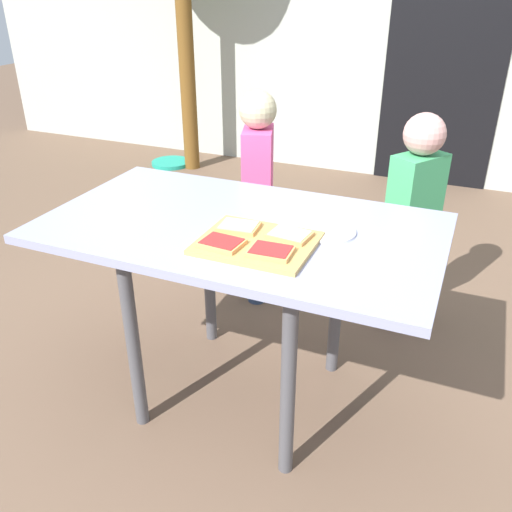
{
  "coord_description": "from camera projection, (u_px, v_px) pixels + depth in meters",
  "views": [
    {
      "loc": [
        0.73,
        -1.59,
        1.57
      ],
      "look_at": [
        0.06,
        0.0,
        0.66
      ],
      "focal_mm": 37.89,
      "sensor_mm": 36.0,
      "label": 1
    }
  ],
  "objects": [
    {
      "name": "pizza_slice_near_right",
      "position": [
        271.0,
        251.0,
        1.67
      ],
      "size": [
        0.14,
        0.11,
        0.02
      ],
      "color": "#E29B5A",
      "rests_on": "cutting_board"
    },
    {
      "name": "house_wall_back",
      "position": [
        402.0,
        21.0,
        4.22
      ],
      "size": [
        8.0,
        0.2,
        2.47
      ],
      "primitive_type": "cube",
      "color": "#ADB2A8",
      "rests_on": "ground"
    },
    {
      "name": "ground_plane",
      "position": [
        243.0,
        392.0,
        2.28
      ],
      "size": [
        16.0,
        16.0,
        0.0
      ],
      "primitive_type": "plane",
      "color": "brown"
    },
    {
      "name": "pizza_slice_near_left",
      "position": [
        222.0,
        243.0,
        1.72
      ],
      "size": [
        0.14,
        0.11,
        0.02
      ],
      "color": "#E29B5A",
      "rests_on": "cutting_board"
    },
    {
      "name": "dining_table",
      "position": [
        241.0,
        245.0,
        1.95
      ],
      "size": [
        1.41,
        0.8,
        0.78
      ],
      "color": "#8E92B1",
      "rests_on": "ground"
    },
    {
      "name": "pizza_slice_far_left",
      "position": [
        239.0,
        227.0,
        1.83
      ],
      "size": [
        0.14,
        0.12,
        0.02
      ],
      "color": "#E29B5A",
      "rests_on": "cutting_board"
    },
    {
      "name": "pizza_slice_far_right",
      "position": [
        290.0,
        235.0,
        1.78
      ],
      "size": [
        0.14,
        0.12,
        0.02
      ],
      "color": "#E29B5A",
      "rests_on": "cutting_board"
    },
    {
      "name": "house_door",
      "position": [
        446.0,
        57.0,
        4.11
      ],
      "size": [
        0.9,
        0.02,
        2.0
      ],
      "primitive_type": "cube",
      "color": "black",
      "rests_on": "ground"
    },
    {
      "name": "cutting_board",
      "position": [
        257.0,
        243.0,
        1.76
      ],
      "size": [
        0.37,
        0.31,
        0.02
      ],
      "primitive_type": "cube",
      "color": "tan",
      "rests_on": "dining_table"
    },
    {
      "name": "child_right",
      "position": [
        414.0,
        209.0,
        2.47
      ],
      "size": [
        0.25,
        0.28,
        1.05
      ],
      "color": "#2A284B",
      "rests_on": "ground"
    },
    {
      "name": "plate_white_right",
      "position": [
        328.0,
        232.0,
        1.84
      ],
      "size": [
        0.19,
        0.19,
        0.01
      ],
      "primitive_type": "cylinder",
      "color": "white",
      "rests_on": "dining_table"
    },
    {
      "name": "garden_hose_coil",
      "position": [
        171.0,
        163.0,
        4.98
      ],
      "size": [
        0.35,
        0.35,
        0.03
      ],
      "primitive_type": "cylinder",
      "color": "teal",
      "rests_on": "ground"
    },
    {
      "name": "child_left",
      "position": [
        258.0,
        184.0,
        2.68
      ],
      "size": [
        0.21,
        0.27,
        1.09
      ],
      "color": "navy",
      "rests_on": "ground"
    }
  ]
}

